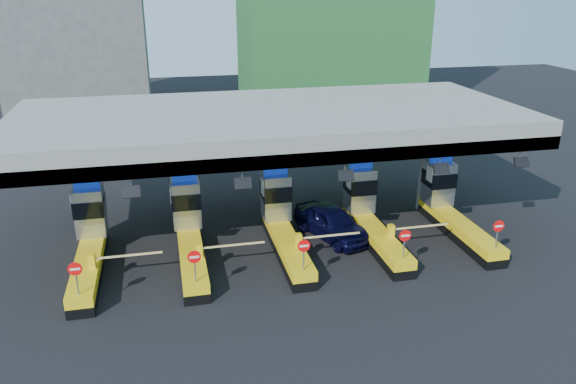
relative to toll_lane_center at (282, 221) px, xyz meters
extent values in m
plane|color=black|center=(0.00, -0.28, -1.40)|extent=(120.00, 120.00, 0.00)
cube|color=slate|center=(0.00, 2.72, 4.85)|extent=(28.00, 12.00, 1.50)
cube|color=#4C4C49|center=(0.00, -2.98, 4.45)|extent=(28.00, 0.60, 0.70)
cube|color=slate|center=(-10.00, 2.72, 1.35)|extent=(1.00, 1.00, 5.50)
cube|color=slate|center=(0.00, 2.72, 1.35)|extent=(1.00, 1.00, 5.50)
cube|color=slate|center=(10.00, 2.72, 1.35)|extent=(1.00, 1.00, 5.50)
cylinder|color=slate|center=(-7.50, -2.98, 3.85)|extent=(0.06, 0.06, 0.50)
cube|color=black|center=(-7.50, -3.18, 3.50)|extent=(0.80, 0.38, 0.54)
cylinder|color=slate|center=(-2.50, -2.98, 3.85)|extent=(0.06, 0.06, 0.50)
cube|color=black|center=(-2.50, -3.18, 3.50)|extent=(0.80, 0.38, 0.54)
cylinder|color=slate|center=(2.50, -2.98, 3.85)|extent=(0.06, 0.06, 0.50)
cube|color=black|center=(2.50, -3.18, 3.50)|extent=(0.80, 0.38, 0.54)
cylinder|color=slate|center=(7.50, -2.98, 3.85)|extent=(0.06, 0.06, 0.50)
cube|color=black|center=(7.50, -3.18, 3.50)|extent=(0.80, 0.38, 0.54)
cylinder|color=slate|center=(12.00, -2.98, 3.85)|extent=(0.06, 0.06, 0.50)
cube|color=black|center=(12.00, -3.18, 3.50)|extent=(0.80, 0.38, 0.54)
cube|color=black|center=(-10.00, -1.28, -1.15)|extent=(1.20, 8.00, 0.50)
cube|color=#E5B70C|center=(-10.00, -1.28, -0.65)|extent=(1.20, 8.00, 0.50)
cube|color=#9EA3A8|center=(-10.00, 1.52, 0.90)|extent=(1.50, 1.50, 2.60)
cube|color=black|center=(-10.00, 1.50, 1.20)|extent=(1.56, 1.56, 0.90)
cube|color=#0C2DBF|center=(-10.00, 1.52, 2.48)|extent=(1.30, 0.35, 0.55)
cube|color=white|center=(-10.80, 1.22, 1.60)|extent=(0.06, 0.70, 0.90)
cylinder|color=slate|center=(-10.00, -4.88, 0.25)|extent=(0.07, 0.07, 1.30)
cylinder|color=red|center=(-10.00, -4.91, 0.85)|extent=(0.60, 0.04, 0.60)
cube|color=white|center=(-10.00, -4.93, 0.85)|extent=(0.42, 0.02, 0.10)
cube|color=#E5B70C|center=(-9.65, -2.48, -0.05)|extent=(0.30, 0.35, 0.70)
cube|color=white|center=(-8.00, -2.48, 0.05)|extent=(3.20, 0.08, 0.08)
cube|color=black|center=(-5.00, -1.28, -1.15)|extent=(1.20, 8.00, 0.50)
cube|color=#E5B70C|center=(-5.00, -1.28, -0.65)|extent=(1.20, 8.00, 0.50)
cube|color=#9EA3A8|center=(-5.00, 1.52, 0.90)|extent=(1.50, 1.50, 2.60)
cube|color=black|center=(-5.00, 1.50, 1.20)|extent=(1.56, 1.56, 0.90)
cube|color=#0C2DBF|center=(-5.00, 1.52, 2.48)|extent=(1.30, 0.35, 0.55)
cube|color=white|center=(-5.80, 1.22, 1.60)|extent=(0.06, 0.70, 0.90)
cylinder|color=slate|center=(-5.00, -4.88, 0.25)|extent=(0.07, 0.07, 1.30)
cylinder|color=red|center=(-5.00, -4.91, 0.85)|extent=(0.60, 0.04, 0.60)
cube|color=white|center=(-5.00, -4.93, 0.85)|extent=(0.42, 0.02, 0.10)
cube|color=#E5B70C|center=(-4.65, -2.48, -0.05)|extent=(0.30, 0.35, 0.70)
cube|color=white|center=(-3.00, -2.48, 0.05)|extent=(3.20, 0.08, 0.08)
cube|color=black|center=(0.00, -1.28, -1.15)|extent=(1.20, 8.00, 0.50)
cube|color=#E5B70C|center=(0.00, -1.28, -0.65)|extent=(1.20, 8.00, 0.50)
cube|color=#9EA3A8|center=(0.00, 1.52, 0.90)|extent=(1.50, 1.50, 2.60)
cube|color=black|center=(0.00, 1.50, 1.20)|extent=(1.56, 1.56, 0.90)
cube|color=#0C2DBF|center=(0.00, 1.52, 2.48)|extent=(1.30, 0.35, 0.55)
cube|color=white|center=(-0.80, 1.22, 1.60)|extent=(0.06, 0.70, 0.90)
cylinder|color=slate|center=(0.00, -4.88, 0.25)|extent=(0.07, 0.07, 1.30)
cylinder|color=red|center=(0.00, -4.91, 0.85)|extent=(0.60, 0.04, 0.60)
cube|color=white|center=(0.00, -4.93, 0.85)|extent=(0.42, 0.02, 0.10)
cube|color=#E5B70C|center=(0.35, -2.48, -0.05)|extent=(0.30, 0.35, 0.70)
cube|color=white|center=(2.00, -2.48, 0.05)|extent=(3.20, 0.08, 0.08)
cube|color=black|center=(5.00, -1.28, -1.15)|extent=(1.20, 8.00, 0.50)
cube|color=#E5B70C|center=(5.00, -1.28, -0.65)|extent=(1.20, 8.00, 0.50)
cube|color=#9EA3A8|center=(5.00, 1.52, 0.90)|extent=(1.50, 1.50, 2.60)
cube|color=black|center=(5.00, 1.50, 1.20)|extent=(1.56, 1.56, 0.90)
cube|color=#0C2DBF|center=(5.00, 1.52, 2.48)|extent=(1.30, 0.35, 0.55)
cube|color=white|center=(4.20, 1.22, 1.60)|extent=(0.06, 0.70, 0.90)
cylinder|color=slate|center=(5.00, -4.88, 0.25)|extent=(0.07, 0.07, 1.30)
cylinder|color=red|center=(5.00, -4.91, 0.85)|extent=(0.60, 0.04, 0.60)
cube|color=white|center=(5.00, -4.93, 0.85)|extent=(0.42, 0.02, 0.10)
cube|color=#E5B70C|center=(5.35, -2.48, -0.05)|extent=(0.30, 0.35, 0.70)
cube|color=white|center=(7.00, -2.48, 0.05)|extent=(3.20, 0.08, 0.08)
cube|color=black|center=(10.00, -1.28, -1.15)|extent=(1.20, 8.00, 0.50)
cube|color=#E5B70C|center=(10.00, -1.28, -0.65)|extent=(1.20, 8.00, 0.50)
cube|color=#9EA3A8|center=(10.00, 1.52, 0.90)|extent=(1.50, 1.50, 2.60)
cube|color=black|center=(10.00, 1.50, 1.20)|extent=(1.56, 1.56, 0.90)
cube|color=#0C2DBF|center=(10.00, 1.52, 2.48)|extent=(1.30, 0.35, 0.55)
cube|color=white|center=(9.20, 1.22, 1.60)|extent=(0.06, 0.70, 0.90)
cylinder|color=slate|center=(10.00, -4.88, 0.25)|extent=(0.07, 0.07, 1.30)
cylinder|color=red|center=(10.00, -4.91, 0.85)|extent=(0.60, 0.04, 0.60)
cube|color=white|center=(10.00, -4.93, 0.85)|extent=(0.42, 0.02, 0.10)
cube|color=#E5B70C|center=(10.35, -2.48, -0.05)|extent=(0.30, 0.35, 0.70)
cube|color=white|center=(12.00, -2.48, 0.05)|extent=(3.20, 0.08, 0.08)
cube|color=#4C4C49|center=(-14.00, 35.72, 7.60)|extent=(14.00, 10.00, 18.00)
imported|color=black|center=(2.97, 0.29, -0.49)|extent=(3.88, 5.75, 1.82)
camera|label=1|loc=(-5.87, -27.41, 12.29)|focal=35.00mm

